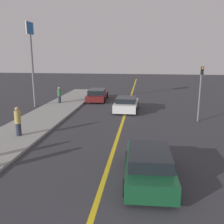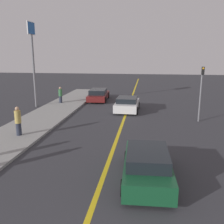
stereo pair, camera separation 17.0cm
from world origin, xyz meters
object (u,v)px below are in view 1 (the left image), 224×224
object	(u,v)px
pedestrian_by_sign	(59,95)
car_near_right_lane	(149,165)
car_far_distant	(97,95)
roadside_sign	(31,49)
pedestrian_far_standing	(18,121)
traffic_light	(200,88)
car_ahead_center	(126,104)

from	to	relation	value
pedestrian_by_sign	car_near_right_lane	bearing A→B (deg)	-59.12
car_near_right_lane	car_far_distant	xyz separation A→B (m)	(-5.23, 16.93, -0.04)
car_far_distant	roadside_sign	size ratio (longest dim) A/B	0.62
roadside_sign	car_near_right_lane	bearing A→B (deg)	-50.78
pedestrian_by_sign	roadside_sign	bearing A→B (deg)	-141.19
pedestrian_far_standing	traffic_light	size ratio (longest dim) A/B	0.44
pedestrian_far_standing	roadside_sign	world-z (taller)	roadside_sign
traffic_light	roadside_sign	bearing A→B (deg)	166.45
pedestrian_by_sign	traffic_light	distance (m)	13.43
pedestrian_by_sign	roadside_sign	distance (m)	5.01
car_ahead_center	car_far_distant	xyz separation A→B (m)	(-3.48, 4.77, -0.02)
car_ahead_center	pedestrian_by_sign	world-z (taller)	pedestrian_by_sign
pedestrian_far_standing	pedestrian_by_sign	distance (m)	10.23
car_far_distant	pedestrian_far_standing	bearing A→B (deg)	-103.32
car_far_distant	roadside_sign	bearing A→B (deg)	-144.68
car_near_right_lane	car_far_distant	distance (m)	17.72
car_far_distant	pedestrian_by_sign	distance (m)	4.24
car_far_distant	traffic_light	distance (m)	11.91
traffic_light	car_ahead_center	bearing A→B (deg)	153.55
pedestrian_far_standing	car_near_right_lane	bearing A→B (deg)	-28.67
pedestrian_far_standing	roadside_sign	bearing A→B (deg)	108.17
car_near_right_lane	pedestrian_far_standing	size ratio (longest dim) A/B	2.44
car_far_distant	pedestrian_far_standing	world-z (taller)	pedestrian_far_standing
car_ahead_center	roadside_sign	xyz separation A→B (m)	(-8.72, 0.68, 4.69)
car_near_right_lane	pedestrian_by_sign	distance (m)	16.73
car_far_distant	pedestrian_by_sign	bearing A→B (deg)	-145.16
car_far_distant	pedestrian_far_standing	size ratio (longest dim) A/B	2.71
pedestrian_by_sign	roadside_sign	xyz separation A→B (m)	(-1.89, -1.52, 4.38)
car_far_distant	car_near_right_lane	bearing A→B (deg)	-75.48
car_ahead_center	car_far_distant	size ratio (longest dim) A/B	0.83
roadside_sign	car_ahead_center	bearing A→B (deg)	-4.45
pedestrian_far_standing	pedestrian_by_sign	xyz separation A→B (m)	(-0.95, 10.18, -0.09)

